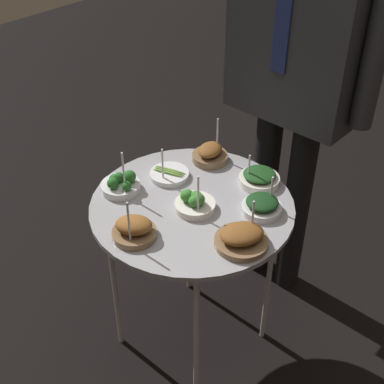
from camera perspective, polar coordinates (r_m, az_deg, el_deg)
ground_plane at (r=2.37m, az=0.00°, el=-15.29°), size 8.00×8.00×0.00m
serving_cart at (r=1.88m, az=0.00°, el=-2.44°), size 0.71×0.71×0.73m
bowl_broccoli_front_right at (r=1.81m, az=0.27°, el=-1.13°), size 0.14×0.14×0.16m
bowl_roast_front_left at (r=1.71m, az=-6.20°, el=-3.96°), size 0.15×0.14×0.17m
bowl_spinach_center at (r=1.94m, az=7.18°, el=1.49°), size 0.15×0.15×0.12m
bowl_roast_back_left at (r=2.05m, az=1.94°, el=4.05°), size 0.14×0.14×0.17m
bowl_spinach_near_rim at (r=1.81m, az=7.47°, el=-1.44°), size 0.14×0.14×0.13m
bowl_asparagus_mid_right at (r=1.97m, az=-2.44°, el=1.91°), size 0.15×0.15×0.14m
bowl_broccoli_back_right at (r=1.91m, az=-7.60°, el=0.83°), size 0.14×0.14×0.18m
bowl_roast_front_center at (r=1.68m, az=5.32°, el=-4.86°), size 0.17×0.17×0.14m
waiter_figure at (r=2.03m, az=11.25°, el=14.39°), size 0.65×0.24×1.76m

